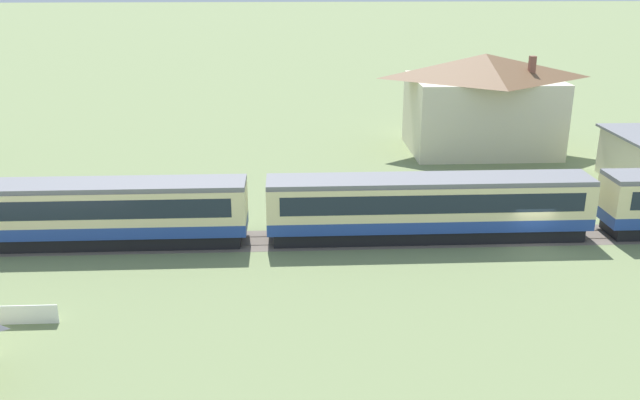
{
  "coord_description": "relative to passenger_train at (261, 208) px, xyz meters",
  "views": [
    {
      "loc": [
        -15.79,
        -40.06,
        17.33
      ],
      "look_at": [
        -13.6,
        4.18,
        1.85
      ],
      "focal_mm": 38.0,
      "sensor_mm": 36.0,
      "label": 1
    }
  ],
  "objects": [
    {
      "name": "passenger_train",
      "position": [
        0.0,
        0.0,
        0.0
      ],
      "size": [
        89.3,
        3.19,
        4.22
      ],
      "color": "#234293",
      "rests_on": "ground_plane"
    },
    {
      "name": "station_house_brown_roof",
      "position": [
        20.59,
        22.16,
        2.48
      ],
      "size": [
        14.69,
        10.55,
        9.36
      ],
      "color": "beige",
      "rests_on": "ground_plane"
    },
    {
      "name": "ground_plane",
      "position": [
        17.59,
        -1.45,
        -2.34
      ],
      "size": [
        600.0,
        600.0,
        0.0
      ],
      "primitive_type": "plane",
      "color": "#707F51"
    },
    {
      "name": "railway_track",
      "position": [
        -6.54,
        -0.0,
        -2.33
      ],
      "size": [
        150.09,
        3.6,
        0.04
      ],
      "color": "#665B51",
      "rests_on": "ground_plane"
    }
  ]
}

